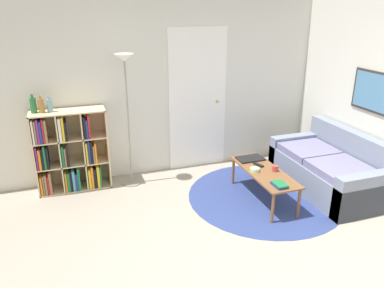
% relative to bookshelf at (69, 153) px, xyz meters
% --- Properties ---
extents(ground_plane, '(14.00, 14.00, 0.00)m').
position_rel_bookshelf_xyz_m(ground_plane, '(1.59, -2.55, -0.52)').
color(ground_plane, gray).
extents(wall_back, '(7.25, 0.11, 2.60)m').
position_rel_bookshelf_xyz_m(wall_back, '(1.60, 0.22, 0.77)').
color(wall_back, silver).
rests_on(wall_back, ground_plane).
extents(wall_right, '(0.08, 5.74, 2.60)m').
position_rel_bookshelf_xyz_m(wall_right, '(3.74, -1.18, 0.78)').
color(wall_right, silver).
rests_on(wall_right, ground_plane).
extents(rug, '(2.01, 2.01, 0.01)m').
position_rel_bookshelf_xyz_m(rug, '(2.38, -1.07, -0.52)').
color(rug, navy).
rests_on(rug, ground_plane).
extents(bookshelf, '(0.94, 0.34, 1.10)m').
position_rel_bookshelf_xyz_m(bookshelf, '(0.00, 0.00, 0.00)').
color(bookshelf, beige).
rests_on(bookshelf, ground_plane).
extents(floor_lamp, '(0.26, 0.26, 1.80)m').
position_rel_bookshelf_xyz_m(floor_lamp, '(0.80, -0.11, 0.90)').
color(floor_lamp, gray).
rests_on(floor_lamp, ground_plane).
extents(couch, '(0.86, 1.60, 0.80)m').
position_rel_bookshelf_xyz_m(couch, '(3.33, -1.15, -0.24)').
color(couch, gray).
rests_on(couch, ground_plane).
extents(coffee_table, '(0.43, 1.15, 0.41)m').
position_rel_bookshelf_xyz_m(coffee_table, '(2.31, -1.13, -0.15)').
color(coffee_table, brown).
rests_on(coffee_table, ground_plane).
extents(laptop, '(0.36, 0.24, 0.02)m').
position_rel_bookshelf_xyz_m(laptop, '(2.32, -0.74, -0.10)').
color(laptop, black).
rests_on(laptop, coffee_table).
extents(bowl, '(0.12, 0.12, 0.05)m').
position_rel_bookshelf_xyz_m(bowl, '(2.19, -1.11, -0.09)').
color(bowl, '#9ED193').
rests_on(bowl, coffee_table).
extents(book_stack_on_table, '(0.14, 0.20, 0.04)m').
position_rel_bookshelf_xyz_m(book_stack_on_table, '(2.27, -1.57, -0.09)').
color(book_stack_on_table, navy).
rests_on(book_stack_on_table, coffee_table).
extents(cup, '(0.07, 0.07, 0.07)m').
position_rel_bookshelf_xyz_m(cup, '(2.43, -1.19, -0.08)').
color(cup, '#A33D33').
rests_on(cup, coffee_table).
extents(remote, '(0.09, 0.16, 0.02)m').
position_rel_bookshelf_xyz_m(remote, '(2.32, -0.97, -0.10)').
color(remote, black).
rests_on(remote, coffee_table).
extents(bottle_left, '(0.08, 0.08, 0.24)m').
position_rel_bookshelf_xyz_m(bottle_left, '(-0.35, 0.03, 0.68)').
color(bottle_left, '#236633').
rests_on(bottle_left, bookshelf).
extents(bottle_middle, '(0.07, 0.07, 0.22)m').
position_rel_bookshelf_xyz_m(bottle_middle, '(-0.25, 0.00, 0.67)').
color(bottle_middle, olive).
rests_on(bottle_middle, bookshelf).
extents(bottle_right, '(0.07, 0.07, 0.21)m').
position_rel_bookshelf_xyz_m(bottle_right, '(-0.16, 0.01, 0.66)').
color(bottle_right, '#6B93A3').
rests_on(bottle_right, bookshelf).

